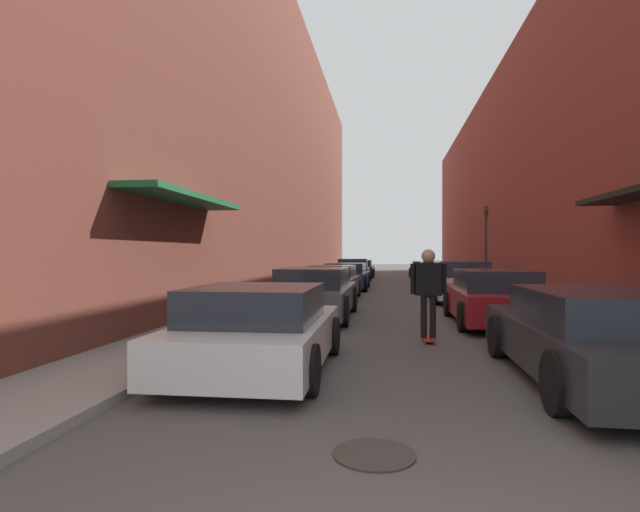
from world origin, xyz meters
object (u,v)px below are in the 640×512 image
Objects in this scene: parked_car_left_0 at (258,330)px; skateboarder at (428,285)px; parked_car_right_5 at (425,270)px; parked_car_right_0 at (591,337)px; parked_car_left_5 at (360,269)px; parked_car_left_1 at (315,293)px; parked_car_right_2 at (460,282)px; parked_car_left_3 at (346,276)px; manhole_cover at (374,454)px; parked_car_right_4 at (435,272)px; parked_car_left_2 at (333,283)px; parked_car_right_3 at (444,276)px; traffic_light at (486,238)px; parked_car_right_1 at (493,298)px; parked_car_left_4 at (353,271)px.

parked_car_left_0 is 2.25× the size of skateboarder.
parked_car_right_0 is at bearing -89.67° from parked_car_right_5.
parked_car_left_5 is 4.41m from parked_car_right_5.
skateboarder reaches higher than parked_car_left_1.
parked_car_right_2 is 16.61m from parked_car_right_5.
parked_car_right_5 is (4.41, 11.36, -0.05)m from parked_car_left_3.
parked_car_right_4 is at bearing 83.75° from manhole_cover.
manhole_cover is (1.83, -30.57, -0.58)m from parked_car_left_5.
parked_car_left_2 is 0.97× the size of parked_car_right_4.
parked_car_left_0 is at bearing 178.82° from parked_car_right_0.
skateboarder reaches higher than parked_car_right_4.
manhole_cover is (-2.64, -19.27, -0.64)m from parked_car_right_3.
parked_car_right_3 is (4.43, 10.64, 0.00)m from parked_car_left_1.
manhole_cover is (1.89, -13.89, -0.60)m from parked_car_left_2.
parked_car_left_0 is at bearing -111.28° from traffic_light.
parked_car_right_1 is 1.21× the size of traffic_light.
parked_car_right_3 is (4.55, -5.44, 0.00)m from parked_car_left_4.
parked_car_left_1 is 1.09× the size of parked_car_right_1.
parked_car_right_1 is (4.43, -10.89, 0.02)m from parked_car_left_3.
parked_car_right_2 is (-0.13, 11.07, 0.08)m from parked_car_right_0.
parked_car_left_2 reaches higher than parked_car_right_4.
parked_car_left_2 is at bearing 91.19° from parked_car_left_1.
parked_car_right_0 is 3.43m from skateboarder.
parked_car_left_4 is at bearing 90.83° from parked_car_left_3.
parked_car_right_5 is (4.47, 16.50, -0.05)m from parked_car_left_2.
parked_car_right_3 reaches higher than parked_car_left_2.
parked_car_right_2 is at bearing -1.42° from parked_car_left_2.
traffic_light reaches higher than skateboarder.
parked_car_left_3 is at bearing 90.29° from parked_car_left_0.
parked_car_left_4 is at bearing 90.43° from parked_car_left_0.
parked_car_left_1 is at bearing 101.67° from manhole_cover.
parked_car_left_3 is 4.48m from parked_car_right_3.
parked_car_left_2 reaches higher than parked_car_left_5.
parked_car_right_3 is 2.54m from traffic_light.
parked_car_right_0 reaches higher than parked_car_right_5.
parked_car_left_3 is 2.62× the size of skateboarder.
parked_car_right_3 is (4.39, 16.47, 0.06)m from parked_car_left_0.
parked_car_right_3 reaches higher than manhole_cover.
parked_car_left_3 is 1.17× the size of parked_car_right_5.
parked_car_left_2 is 0.96× the size of parked_car_right_1.
parked_car_left_3 is at bearing -111.21° from parked_car_right_5.
parked_car_left_5 is at bearing 128.77° from parked_car_right_4.
parked_car_left_4 reaches higher than parked_car_right_0.
parked_car_left_2 is at bearing -112.76° from parked_car_right_4.
parked_car_left_4 is (-0.08, 5.69, 0.04)m from parked_car_left_3.
parked_car_left_3 is at bearing -127.80° from parked_car_right_4.
parked_car_right_5 is (4.49, 5.67, -0.09)m from parked_car_left_4.
parked_car_right_0 is (4.65, -22.01, -0.04)m from parked_car_left_4.
parked_car_right_3 is at bearing 49.88° from parked_car_left_2.
parked_car_left_2 is at bearing 108.36° from skateboarder.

